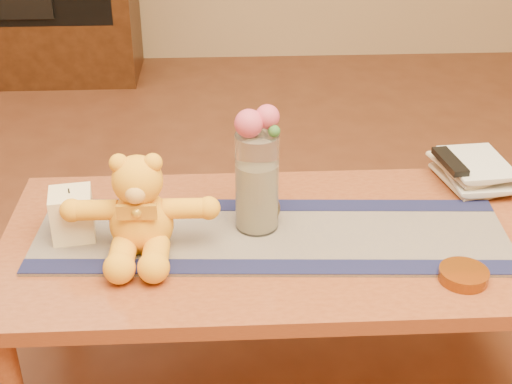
{
  "coord_description": "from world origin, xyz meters",
  "views": [
    {
      "loc": [
        -0.13,
        -1.56,
        1.45
      ],
      "look_at": [
        -0.05,
        0.0,
        0.58
      ],
      "focal_mm": 50.77,
      "sensor_mm": 36.0,
      "label": 1
    }
  ],
  "objects_px": {
    "book_bottom": "(445,183)",
    "amber_dish": "(463,275)",
    "glass_vase": "(257,182)",
    "bronze_ball": "(266,208)",
    "teddy_bear": "(140,204)",
    "pillar_candle": "(72,214)",
    "tv_remote": "(450,161)"
  },
  "relations": [
    {
      "from": "bronze_ball",
      "to": "glass_vase",
      "type": "bearing_deg",
      "value": -136.13
    },
    {
      "from": "pillar_candle",
      "to": "glass_vase",
      "type": "distance_m",
      "value": 0.47
    },
    {
      "from": "pillar_candle",
      "to": "glass_vase",
      "type": "height_order",
      "value": "glass_vase"
    },
    {
      "from": "amber_dish",
      "to": "tv_remote",
      "type": "bearing_deg",
      "value": 78.97
    },
    {
      "from": "bronze_ball",
      "to": "book_bottom",
      "type": "height_order",
      "value": "bronze_ball"
    },
    {
      "from": "glass_vase",
      "to": "amber_dish",
      "type": "distance_m",
      "value": 0.54
    },
    {
      "from": "tv_remote",
      "to": "amber_dish",
      "type": "relative_size",
      "value": 1.39
    },
    {
      "from": "glass_vase",
      "to": "tv_remote",
      "type": "relative_size",
      "value": 1.62
    },
    {
      "from": "book_bottom",
      "to": "tv_remote",
      "type": "height_order",
      "value": "tv_remote"
    },
    {
      "from": "teddy_bear",
      "to": "pillar_candle",
      "type": "distance_m",
      "value": 0.2
    },
    {
      "from": "glass_vase",
      "to": "bronze_ball",
      "type": "bearing_deg",
      "value": 43.87
    },
    {
      "from": "amber_dish",
      "to": "pillar_candle",
      "type": "bearing_deg",
      "value": 166.19
    },
    {
      "from": "book_bottom",
      "to": "teddy_bear",
      "type": "bearing_deg",
      "value": -172.24
    },
    {
      "from": "amber_dish",
      "to": "teddy_bear",
      "type": "bearing_deg",
      "value": 167.26
    },
    {
      "from": "pillar_candle",
      "to": "bronze_ball",
      "type": "height_order",
      "value": "pillar_candle"
    },
    {
      "from": "bronze_ball",
      "to": "book_bottom",
      "type": "relative_size",
      "value": 0.35
    },
    {
      "from": "glass_vase",
      "to": "tv_remote",
      "type": "bearing_deg",
      "value": 19.11
    },
    {
      "from": "book_bottom",
      "to": "amber_dish",
      "type": "height_order",
      "value": "amber_dish"
    },
    {
      "from": "teddy_bear",
      "to": "book_bottom",
      "type": "height_order",
      "value": "teddy_bear"
    },
    {
      "from": "book_bottom",
      "to": "glass_vase",
      "type": "bearing_deg",
      "value": -170.7
    },
    {
      "from": "bronze_ball",
      "to": "tv_remote",
      "type": "bearing_deg",
      "value": 17.7
    },
    {
      "from": "pillar_candle",
      "to": "bronze_ball",
      "type": "distance_m",
      "value": 0.49
    },
    {
      "from": "bronze_ball",
      "to": "amber_dish",
      "type": "xyz_separation_m",
      "value": [
        0.44,
        -0.27,
        -0.03
      ]
    },
    {
      "from": "teddy_bear",
      "to": "glass_vase",
      "type": "distance_m",
      "value": 0.3
    },
    {
      "from": "glass_vase",
      "to": "bronze_ball",
      "type": "distance_m",
      "value": 0.1
    },
    {
      "from": "pillar_candle",
      "to": "amber_dish",
      "type": "xyz_separation_m",
      "value": [
        0.93,
        -0.23,
        -0.06
      ]
    },
    {
      "from": "pillar_candle",
      "to": "bronze_ball",
      "type": "bearing_deg",
      "value": 5.06
    },
    {
      "from": "pillar_candle",
      "to": "amber_dish",
      "type": "height_order",
      "value": "pillar_candle"
    },
    {
      "from": "tv_remote",
      "to": "amber_dish",
      "type": "height_order",
      "value": "tv_remote"
    },
    {
      "from": "teddy_bear",
      "to": "tv_remote",
      "type": "xyz_separation_m",
      "value": [
        0.84,
        0.27,
        -0.04
      ]
    },
    {
      "from": "pillar_candle",
      "to": "glass_vase",
      "type": "relative_size",
      "value": 0.47
    },
    {
      "from": "teddy_bear",
      "to": "amber_dish",
      "type": "height_order",
      "value": "teddy_bear"
    }
  ]
}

